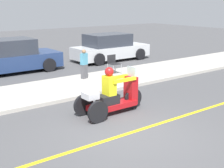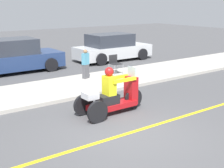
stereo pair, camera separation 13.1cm
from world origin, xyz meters
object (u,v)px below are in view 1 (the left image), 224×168
object	(u,v)px
motorcycle_trike	(112,97)
parked_car_lot_far	(10,57)
folding_chair_set_back	(113,62)
parked_car_lot_right	(110,48)
spectator_near_curb	(84,65)

from	to	relation	value
motorcycle_trike	parked_car_lot_far	world-z (taller)	parked_car_lot_far
folding_chair_set_back	parked_car_lot_far	size ratio (longest dim) A/B	0.19
folding_chair_set_back	motorcycle_trike	bearing A→B (deg)	-127.25
motorcycle_trike	folding_chair_set_back	bearing A→B (deg)	52.75
motorcycle_trike	folding_chair_set_back	size ratio (longest dim) A/B	2.66
motorcycle_trike	folding_chair_set_back	distance (m)	4.79
folding_chair_set_back	parked_car_lot_right	xyz separation A→B (m)	(2.20, 3.23, 0.08)
spectator_near_curb	folding_chair_set_back	xyz separation A→B (m)	(1.51, 0.03, -0.08)
parked_car_lot_far	parked_car_lot_right	xyz separation A→B (m)	(5.56, -0.25, -0.03)
spectator_near_curb	folding_chair_set_back	distance (m)	1.51
spectator_near_curb	parked_car_lot_far	xyz separation A→B (m)	(-1.85, 3.51, 0.03)
folding_chair_set_back	parked_car_lot_far	distance (m)	4.84
spectator_near_curb	folding_chair_set_back	bearing A→B (deg)	1.12
parked_car_lot_far	parked_car_lot_right	size ratio (longest dim) A/B	1.01
parked_car_lot_right	motorcycle_trike	bearing A→B (deg)	-125.89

